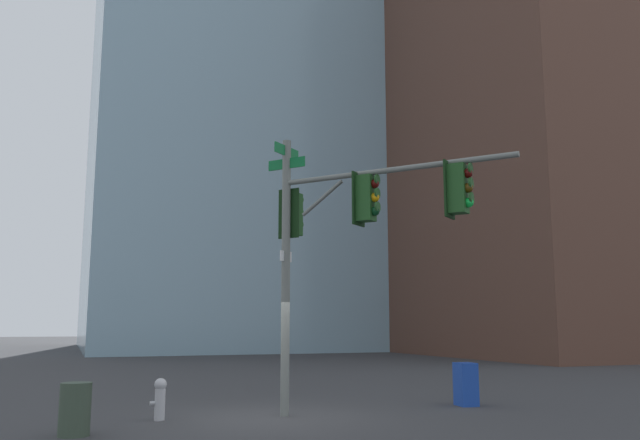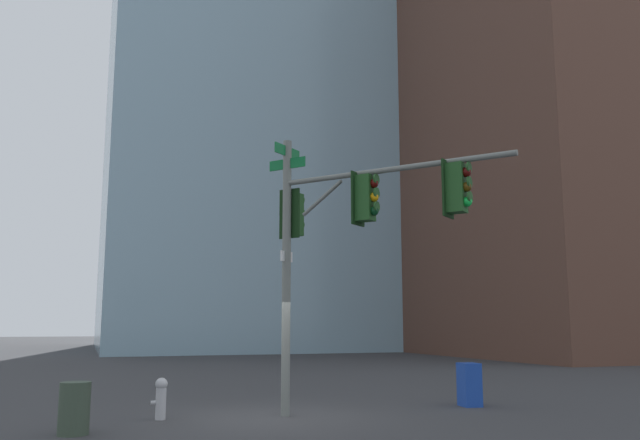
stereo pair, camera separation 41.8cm
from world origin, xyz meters
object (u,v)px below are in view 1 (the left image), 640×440
object	(u,v)px
signal_pole_assembly	(344,219)
litter_bin	(75,409)
fire_hydrant	(160,397)
newspaper_box	(466,384)

from	to	relation	value
signal_pole_assembly	litter_bin	size ratio (longest dim) A/B	6.60
fire_hydrant	newspaper_box	bearing A→B (deg)	178.25
fire_hydrant	newspaper_box	distance (m)	7.46
litter_bin	newspaper_box	size ratio (longest dim) A/B	0.90
fire_hydrant	signal_pole_assembly	bearing A→B (deg)	158.09
litter_bin	signal_pole_assembly	bearing A→B (deg)	179.88
newspaper_box	signal_pole_assembly	bearing A→B (deg)	25.58
signal_pole_assembly	fire_hydrant	bearing A→B (deg)	-150.96
fire_hydrant	newspaper_box	xyz separation A→B (m)	(-7.46, 0.23, 0.05)
signal_pole_assembly	fire_hydrant	xyz separation A→B (m)	(3.64, -1.46, -3.82)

